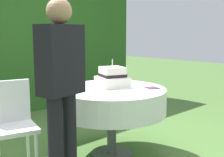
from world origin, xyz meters
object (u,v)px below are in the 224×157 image
at_px(wedding_cake, 113,78).
at_px(standing_person, 61,84).
at_px(garden_chair, 11,119).
at_px(napkin_stack, 152,88).
at_px(serving_plate_left, 132,96).
at_px(serving_plate_far, 91,95).
at_px(serving_plate_near, 73,87).
at_px(cake_table, 112,100).

distance_m(wedding_cake, standing_person, 0.99).
bearing_deg(garden_chair, wedding_cake, -12.83).
bearing_deg(napkin_stack, wedding_cake, 123.93).
xyz_separation_m(serving_plate_left, napkin_stack, (0.45, 0.12, -0.00)).
bearing_deg(serving_plate_left, serving_plate_far, 134.80).
bearing_deg(napkin_stack, standing_person, -179.52).
xyz_separation_m(napkin_stack, garden_chair, (-1.31, 0.61, -0.21)).
bearing_deg(serving_plate_near, wedding_cake, -36.50).
height_order(cake_table, serving_plate_left, serving_plate_left).
bearing_deg(standing_person, serving_plate_far, 20.19).
distance_m(napkin_stack, garden_chair, 1.46).
bearing_deg(serving_plate_near, cake_table, -50.65).
height_order(napkin_stack, standing_person, standing_person).
bearing_deg(napkin_stack, cake_table, 138.11).
distance_m(cake_table, standing_person, 0.94).
xyz_separation_m(cake_table, serving_plate_far, (-0.40, -0.14, 0.14)).
bearing_deg(serving_plate_far, standing_person, -159.81).
bearing_deg(garden_chair, napkin_stack, -24.73).
bearing_deg(wedding_cake, serving_plate_near, 143.50).
bearing_deg(serving_plate_far, wedding_cake, 23.72).
bearing_deg(serving_plate_near, standing_person, -131.70).
height_order(serving_plate_near, serving_plate_far, same).
bearing_deg(cake_table, wedding_cake, 41.48).
relative_size(serving_plate_near, serving_plate_left, 0.91).
bearing_deg(garden_chair, serving_plate_left, -40.01).
relative_size(wedding_cake, serving_plate_near, 3.65).
height_order(serving_plate_near, serving_plate_left, same).
relative_size(serving_plate_left, garden_chair, 0.14).
bearing_deg(serving_plate_left, garden_chair, 139.99).
relative_size(serving_plate_near, garden_chair, 0.12).
height_order(serving_plate_near, garden_chair, garden_chair).
relative_size(wedding_cake, napkin_stack, 3.20).
xyz_separation_m(cake_table, serving_plate_left, (-0.12, -0.41, 0.14)).
bearing_deg(cake_table, standing_person, -160.27).
bearing_deg(serving_plate_far, serving_plate_near, 75.32).
distance_m(serving_plate_near, garden_chair, 0.75).
height_order(garden_chair, standing_person, standing_person).
height_order(wedding_cake, serving_plate_far, wedding_cake).
height_order(cake_table, serving_plate_far, serving_plate_far).
height_order(wedding_cake, serving_plate_left, wedding_cake).
distance_m(napkin_stack, standing_person, 1.17).
bearing_deg(wedding_cake, garden_chair, 167.17).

